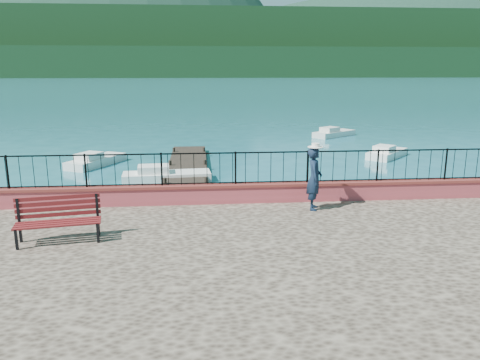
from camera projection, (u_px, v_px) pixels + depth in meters
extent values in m
plane|color=#19596B|center=(261.00, 294.00, 11.00)|extent=(2000.00, 2000.00, 0.00)
cube|color=#B03F4A|center=(245.00, 193.00, 14.24)|extent=(28.00, 0.46, 0.58)
cube|color=black|center=(245.00, 168.00, 14.06)|extent=(27.00, 0.05, 0.95)
cube|color=#2D231C|center=(187.00, 176.00, 22.42)|extent=(2.00, 16.00, 0.30)
cube|color=black|center=(200.00, 63.00, 299.62)|extent=(900.00, 60.00, 18.00)
cube|color=black|center=(199.00, 46.00, 354.75)|extent=(900.00, 120.00, 44.00)
ellipsoid|color=#142D23|center=(379.00, 73.00, 572.52)|extent=(448.00, 384.00, 180.00)
cube|color=black|center=(59.00, 233.00, 10.91)|extent=(1.98, 0.90, 0.48)
cube|color=maroon|center=(58.00, 207.00, 11.06)|extent=(1.90, 0.40, 0.58)
imported|color=#101E31|center=(314.00, 179.00, 13.37)|extent=(0.57, 0.74, 1.81)
cylinder|color=white|center=(316.00, 145.00, 13.15)|extent=(0.44, 0.44, 0.12)
cube|color=white|center=(167.00, 173.00, 21.99)|extent=(4.17, 1.63, 0.80)
cube|color=white|center=(387.00, 151.00, 27.93)|extent=(3.23, 3.31, 0.80)
cube|color=silver|center=(96.00, 158.00, 25.67)|extent=(2.86, 3.96, 0.80)
cube|color=silver|center=(334.00, 131.00, 36.62)|extent=(3.84, 3.28, 0.80)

